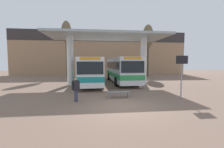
% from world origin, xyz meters
% --- Properties ---
extents(ground_plane, '(100.00, 100.00, 0.00)m').
position_xyz_m(ground_plane, '(0.00, 0.00, 0.00)').
color(ground_plane, '#755B4C').
extents(townhouse_backdrop, '(40.00, 0.58, 10.00)m').
position_xyz_m(townhouse_backdrop, '(0.00, 25.97, 5.83)').
color(townhouse_backdrop, '#9E7A5B').
rests_on(townhouse_backdrop, ground_plane).
extents(station_canopy, '(13.97, 5.93, 5.98)m').
position_xyz_m(station_canopy, '(0.00, 9.57, 5.10)').
color(station_canopy, silver).
rests_on(station_canopy, ground_plane).
extents(transit_bus_left_bay, '(2.96, 11.34, 3.18)m').
position_xyz_m(transit_bus_left_bay, '(-2.11, 10.33, 1.79)').
color(transit_bus_left_bay, white).
rests_on(transit_bus_left_bay, ground_plane).
extents(transit_bus_center_bay, '(3.06, 12.06, 3.27)m').
position_xyz_m(transit_bus_center_bay, '(1.98, 11.80, 1.83)').
color(transit_bus_center_bay, silver).
rests_on(transit_bus_center_bay, ground_plane).
extents(waiting_bench_near_pillar, '(1.75, 0.44, 0.46)m').
position_xyz_m(waiting_bench_near_pillar, '(0.21, 2.42, 0.34)').
color(waiting_bench_near_pillar, slate).
rests_on(waiting_bench_near_pillar, ground_plane).
extents(info_sign_platform, '(0.90, 0.09, 3.16)m').
position_xyz_m(info_sign_platform, '(4.76, 1.71, 2.24)').
color(info_sign_platform, gray).
rests_on(info_sign_platform, ground_plane).
extents(pedestrian_waiting, '(0.53, 0.44, 1.61)m').
position_xyz_m(pedestrian_waiting, '(-2.88, 1.60, 0.98)').
color(pedestrian_waiting, '#333856').
rests_on(pedestrian_waiting, ground_plane).
extents(poplar_tree_behind_left, '(2.03, 2.03, 10.06)m').
position_xyz_m(poplar_tree_behind_left, '(8.64, 19.56, 7.58)').
color(poplar_tree_behind_left, '#473A2B').
rests_on(poplar_tree_behind_left, ground_plane).
extents(poplar_tree_behind_right, '(1.81, 1.81, 10.42)m').
position_xyz_m(poplar_tree_behind_right, '(-6.73, 20.13, 8.08)').
color(poplar_tree_behind_right, '#473A2B').
rests_on(poplar_tree_behind_right, ground_plane).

